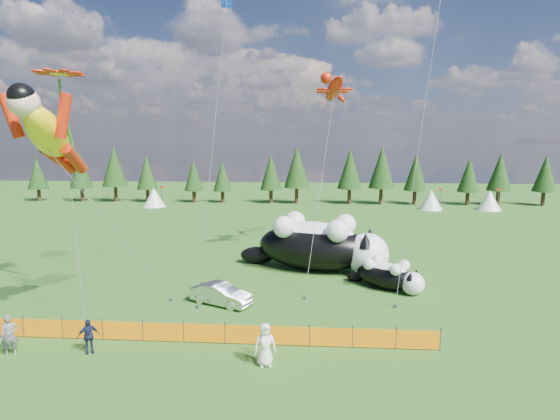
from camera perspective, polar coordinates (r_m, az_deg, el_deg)
ground at (r=24.76m, az=-8.14°, el=-13.79°), size 160.00×160.00×0.00m
safety_fence at (r=21.88m, az=-9.86°, el=-15.57°), size 22.06×0.06×1.10m
tree_line at (r=67.71m, az=-0.24°, el=4.25°), size 90.00×4.00×8.00m
festival_tents at (r=63.12m, az=9.44°, el=1.42°), size 50.00×3.20×2.80m
cat_large at (r=32.66m, az=5.24°, el=-4.48°), size 11.24×6.34×4.15m
cat_small at (r=29.54m, az=14.00°, el=-8.25°), size 4.69×3.98×1.97m
car at (r=26.43m, az=-7.71°, el=-10.84°), size 3.98×2.74×1.24m
spectator_a at (r=23.67m, az=-31.86°, el=-13.72°), size 0.82×0.73×1.90m
spectator_c at (r=22.35m, az=-23.76°, el=-14.85°), size 1.05×0.91×1.60m
spectator_e at (r=19.50m, az=-1.96°, el=-17.17°), size 1.06×0.83×1.90m
superhero_kite at (r=23.47m, az=-28.09°, el=8.79°), size 7.06×7.87×13.09m
gecko_kite at (r=35.56m, az=7.08°, el=15.39°), size 4.05×12.91×16.71m
flower_kite at (r=28.11m, az=-26.89°, el=15.32°), size 4.54×5.82×13.97m
diamond_kite_a at (r=27.99m, az=-7.10°, el=24.32°), size 2.17×3.38×18.51m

